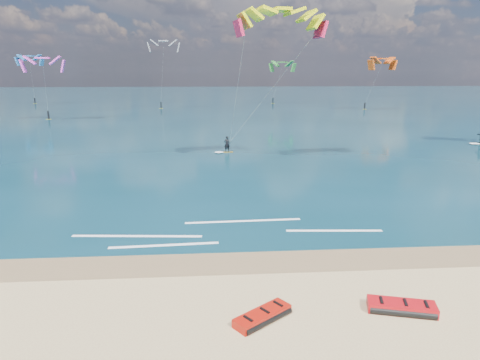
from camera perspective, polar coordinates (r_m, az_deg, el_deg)
name	(u,v)px	position (r m, az deg, el deg)	size (l,w,h in m)	color
ground	(215,136)	(54.78, -3.37, 5.89)	(320.00, 320.00, 0.00)	tan
wet_sand_strip	(227,262)	(19.01, -1.74, -10.92)	(320.00, 2.40, 0.01)	brown
sea	(211,101)	(118.45, -3.83, 10.50)	(320.00, 200.00, 0.04)	#0A2E3A
packed_kite_left	(262,320)	(15.13, 3.01, -18.15)	(2.32, 0.99, 0.36)	#B81509
packed_kite_mid	(401,311)	(16.55, 20.68, -16.07)	(2.49, 1.11, 0.40)	red
kitesurfer_main	(252,81)	(39.26, 1.60, 13.11)	(10.56, 8.75, 14.27)	gold
shoreline_foam	(217,232)	(22.20, -3.06, -6.97)	(15.91, 3.60, 0.01)	white
distant_kites	(181,82)	(91.81, -7.90, 12.75)	(82.17, 38.34, 13.77)	#318732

